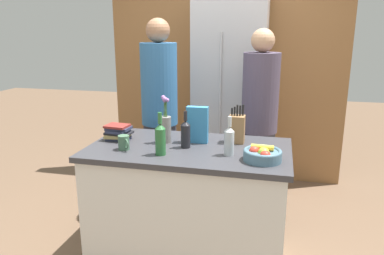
% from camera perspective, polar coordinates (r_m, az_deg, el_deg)
% --- Properties ---
extents(ground_plane, '(14.00, 14.00, 0.00)m').
position_cam_1_polar(ground_plane, '(3.09, -0.45, -18.79)').
color(ground_plane, brown).
extents(kitchen_island, '(1.45, 0.80, 0.88)m').
position_cam_1_polar(kitchen_island, '(2.87, -0.47, -11.40)').
color(kitchen_island, silver).
rests_on(kitchen_island, ground_plane).
extents(back_wall_wood, '(2.65, 0.12, 2.60)m').
position_cam_1_polar(back_wall_wood, '(4.33, 5.15, 9.37)').
color(back_wall_wood, olive).
rests_on(back_wall_wood, ground_plane).
extents(refrigerator, '(0.72, 0.62, 2.03)m').
position_cam_1_polar(refrigerator, '(4.00, 5.78, 4.79)').
color(refrigerator, '#B7B7BC').
rests_on(refrigerator, ground_plane).
extents(fruit_bowl, '(0.25, 0.25, 0.10)m').
position_cam_1_polar(fruit_bowl, '(2.45, 10.64, -4.00)').
color(fruit_bowl, slate).
rests_on(fruit_bowl, kitchen_island).
extents(knife_block, '(0.11, 0.10, 0.29)m').
position_cam_1_polar(knife_block, '(2.80, 6.84, -0.17)').
color(knife_block, olive).
rests_on(knife_block, kitchen_island).
extents(flower_vase, '(0.08, 0.08, 0.36)m').
position_cam_1_polar(flower_vase, '(2.78, -4.03, 0.30)').
color(flower_vase, gray).
rests_on(flower_vase, kitchen_island).
extents(cereal_box, '(0.16, 0.07, 0.27)m').
position_cam_1_polar(cereal_box, '(2.77, 0.81, 0.42)').
color(cereal_box, teal).
rests_on(cereal_box, kitchen_island).
extents(coffee_mug, '(0.10, 0.10, 0.10)m').
position_cam_1_polar(coffee_mug, '(2.67, -10.33, -2.29)').
color(coffee_mug, '#42664C').
rests_on(coffee_mug, kitchen_island).
extents(book_stack, '(0.21, 0.16, 0.12)m').
position_cam_1_polar(book_stack, '(2.91, -11.19, -0.72)').
color(book_stack, '#2D334C').
rests_on(book_stack, kitchen_island).
extents(bottle_oil, '(0.07, 0.07, 0.27)m').
position_cam_1_polar(bottle_oil, '(2.66, -0.98, -0.89)').
color(bottle_oil, black).
rests_on(bottle_oil, kitchen_island).
extents(bottle_vinegar, '(0.07, 0.07, 0.29)m').
position_cam_1_polar(bottle_vinegar, '(2.52, -4.85, -1.64)').
color(bottle_vinegar, '#286633').
rests_on(bottle_vinegar, kitchen_island).
extents(bottle_wine, '(0.07, 0.07, 0.27)m').
position_cam_1_polar(bottle_wine, '(2.51, 5.68, -1.92)').
color(bottle_wine, '#B2BCC1').
rests_on(bottle_wine, kitchen_island).
extents(person_at_sink, '(0.33, 0.33, 1.80)m').
position_cam_1_polar(person_at_sink, '(3.41, -4.96, 3.16)').
color(person_at_sink, '#383842').
rests_on(person_at_sink, ground_plane).
extents(person_in_blue, '(0.32, 0.32, 1.71)m').
position_cam_1_polar(person_in_blue, '(3.35, 10.23, 1.86)').
color(person_in_blue, '#383842').
rests_on(person_in_blue, ground_plane).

